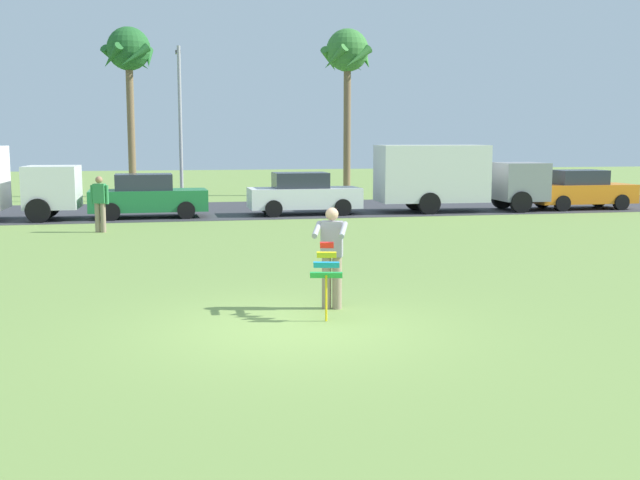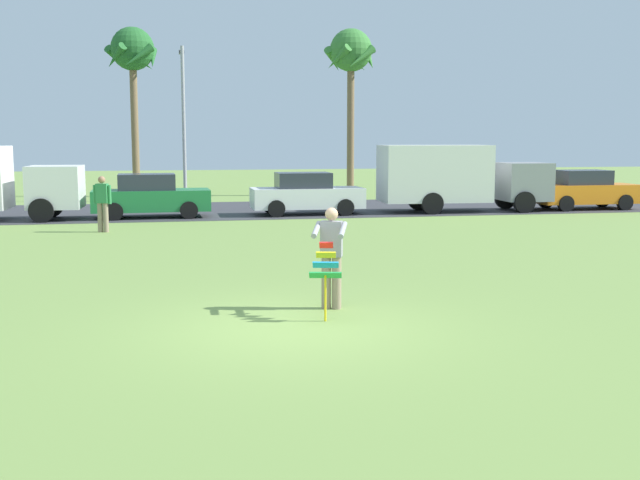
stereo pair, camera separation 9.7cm
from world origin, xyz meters
The scene contains 12 objects.
ground_plane centered at (0.00, 0.00, 0.00)m, with size 120.00×120.00×0.00m, color olive.
road_strip centered at (0.00, 19.75, 0.01)m, with size 120.00×8.00×0.01m, color #38383D.
person_kite_flyer centered at (0.87, 1.22, 0.95)m, with size 0.70×0.76×1.73m.
kite_held centered at (0.63, 0.52, 0.83)m, with size 0.53×0.70×1.21m.
parked_car_green centered at (-2.45, 17.35, 0.77)m, with size 4.24×1.92×1.60m.
parked_car_white centered at (3.33, 17.35, 0.77)m, with size 4.21×1.86×1.60m.
parked_truck_grey_van centered at (9.26, 17.35, 1.41)m, with size 6.77×2.29×2.62m.
parked_car_orange centered at (14.88, 17.35, 0.77)m, with size 4.22×1.87×1.60m.
palm_tree_right_near centered at (-3.34, 28.07, 6.86)m, with size 2.58×2.71×8.26m.
palm_tree_centre_far centered at (7.26, 26.60, 6.87)m, with size 2.58×2.71×8.26m.
streetlight_pole centered at (-1.03, 24.66, 4.00)m, with size 0.24×1.65×7.00m.
person_walker_near centered at (-3.80, 13.17, 0.93)m, with size 0.55×0.31×1.73m.
Camera 1 is at (-1.90, -11.32, 2.88)m, focal length 43.21 mm.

